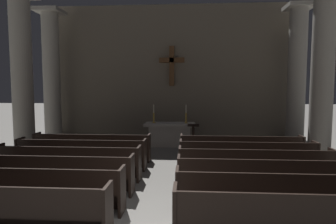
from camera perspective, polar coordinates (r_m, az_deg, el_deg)
The scene contains 20 objects.
pew_left_row_2 at distance 6.72m, azimuth -26.55°, elevation -13.51°, with size 4.05×0.50×0.95m.
pew_left_row_3 at distance 7.58m, azimuth -22.57°, elevation -11.29°, with size 4.05×0.50×0.95m.
pew_left_row_4 at distance 8.47m, azimuth -19.46°, elevation -9.48°, with size 4.05×0.50×0.95m.
pew_left_row_5 at distance 9.39m, azimuth -16.97°, elevation -8.00°, with size 4.05×0.50×0.95m.
pew_left_row_6 at distance 10.33m, azimuth -14.95°, elevation -6.78°, with size 4.05×0.50×0.95m.
pew_right_row_1 at distance 5.23m, azimuth 25.10°, elevation -18.82°, with size 4.05×0.50×0.95m.
pew_right_row_2 at distance 6.13m, azimuth 21.53°, elevation -15.14°, with size 4.05×0.50×0.95m.
pew_right_row_3 at distance 7.06m, azimuth 18.96°, elevation -12.38°, with size 4.05×0.50×0.95m.
pew_right_row_4 at distance 8.01m, azimuth 17.04°, elevation -10.25°, with size 4.05×0.50×0.95m.
pew_right_row_5 at distance 8.97m, azimuth 15.54°, elevation -8.57°, with size 4.05×0.50×0.95m.
pew_right_row_6 at distance 9.95m, azimuth 14.35°, elevation -7.21°, with size 4.05×0.50×0.95m.
column_left_third at distance 12.12m, azimuth -27.19°, elevation 6.29°, with size 1.14×1.14×6.06m.
column_right_third at distance 11.43m, azimuth 28.51°, elevation 6.35°, with size 1.14×1.14×6.06m.
column_left_fourth at distance 14.20m, azimuth -22.26°, elevation 6.19°, with size 1.14×1.14×6.06m.
column_right_fourth at distance 13.61m, azimuth 24.36°, elevation 6.19°, with size 1.14×1.14×6.06m.
altar at distance 12.38m, azimuth 0.37°, elevation -4.41°, with size 2.20×0.90×1.01m.
candlestick_left at distance 12.35m, azimuth -2.88°, elevation -0.98°, with size 0.16×0.16×0.80m.
candlestick_right at distance 12.26m, azimuth 3.63°, elevation -1.02°, with size 0.16×0.16×0.80m.
apse_with_cross at distance 13.97m, azimuth 0.81°, elevation 7.80°, with size 12.17×0.48×6.48m.
lectern at distance 11.18m, azimuth 5.06°, elevation -5.37°, with size 0.44×0.36×1.15m.
Camera 1 is at (0.75, -4.50, 2.55)m, focal length 30.42 mm.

